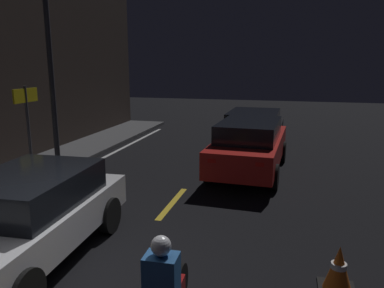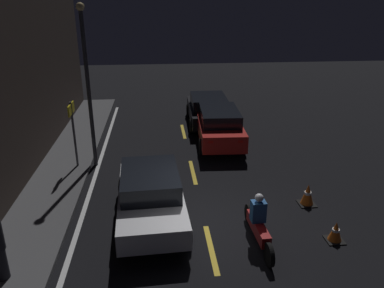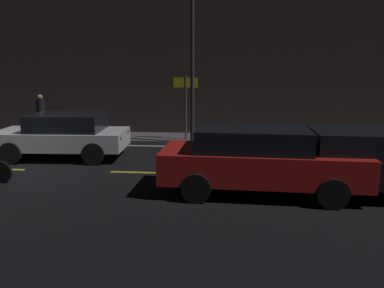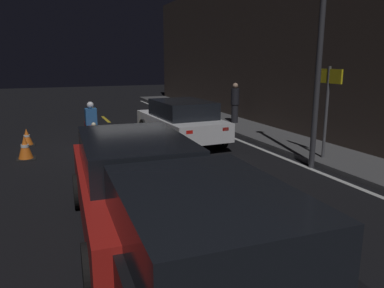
# 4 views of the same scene
# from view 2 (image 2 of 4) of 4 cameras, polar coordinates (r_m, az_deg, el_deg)

# --- Properties ---
(ground_plane) EXTENTS (56.00, 56.00, 0.00)m
(ground_plane) POSITION_cam_2_polar(r_m,az_deg,el_deg) (10.56, 2.11, -12.43)
(ground_plane) COLOR black
(raised_curb) EXTENTS (28.00, 1.87, 0.14)m
(raised_curb) POSITION_cam_2_polar(r_m,az_deg,el_deg) (10.99, -23.42, -12.48)
(raised_curb) COLOR #4C4C4F
(raised_curb) RESTS_ON ground
(lane_dash_c) EXTENTS (2.00, 0.14, 0.01)m
(lane_dash_c) POSITION_cam_2_polar(r_m,az_deg,el_deg) (9.75, 2.93, -15.64)
(lane_dash_c) COLOR gold
(lane_dash_c) RESTS_ON ground
(lane_dash_d) EXTENTS (2.00, 0.14, 0.01)m
(lane_dash_d) POSITION_cam_2_polar(r_m,az_deg,el_deg) (13.59, 0.13, -4.28)
(lane_dash_d) COLOR gold
(lane_dash_d) RESTS_ON ground
(lane_dash_e) EXTENTS (2.00, 0.14, 0.01)m
(lane_dash_e) POSITION_cam_2_polar(r_m,az_deg,el_deg) (17.74, -1.34, 1.94)
(lane_dash_e) COLOR gold
(lane_dash_e) RESTS_ON ground
(lane_solid_kerb) EXTENTS (25.20, 0.14, 0.01)m
(lane_solid_kerb) POSITION_cam_2_polar(r_m,az_deg,el_deg) (10.71, -17.18, -12.91)
(lane_solid_kerb) COLOR silver
(lane_solid_kerb) RESTS_ON ground
(sedan_white) EXTENTS (4.11, 2.02, 1.42)m
(sedan_white) POSITION_cam_2_polar(r_m,az_deg,el_deg) (10.57, -6.32, -7.68)
(sedan_white) COLOR silver
(sedan_white) RESTS_ON ground
(taxi_red) EXTENTS (4.64, 2.04, 1.53)m
(taxi_red) POSITION_cam_2_polar(r_m,az_deg,el_deg) (16.18, 4.09, 3.00)
(taxi_red) COLOR red
(taxi_red) RESTS_ON ground
(van_black) EXTENTS (4.25, 2.06, 1.49)m
(van_black) POSITION_cam_2_polar(r_m,az_deg,el_deg) (18.53, 2.46, 5.35)
(van_black) COLOR black
(van_black) RESTS_ON ground
(motorcycle) EXTENTS (2.35, 0.37, 1.35)m
(motorcycle) POSITION_cam_2_polar(r_m,az_deg,el_deg) (9.81, 10.09, -11.91)
(motorcycle) COLOR black
(motorcycle) RESTS_ON ground
(traffic_cone_near) EXTENTS (0.46, 0.46, 0.55)m
(traffic_cone_near) POSITION_cam_2_polar(r_m,az_deg,el_deg) (10.53, 21.04, -12.37)
(traffic_cone_near) COLOR black
(traffic_cone_near) RESTS_ON ground
(traffic_cone_mid) EXTENTS (0.50, 0.50, 0.67)m
(traffic_cone_mid) POSITION_cam_2_polar(r_m,az_deg,el_deg) (11.94, 17.22, -7.38)
(traffic_cone_mid) COLOR black
(traffic_cone_mid) RESTS_ON ground
(shop_sign) EXTENTS (0.90, 0.08, 2.40)m
(shop_sign) POSITION_cam_2_polar(r_m,az_deg,el_deg) (13.84, -17.74, 3.27)
(shop_sign) COLOR #4C4C51
(shop_sign) RESTS_ON raised_curb
(street_lamp) EXTENTS (0.28, 0.28, 5.76)m
(street_lamp) POSITION_cam_2_polar(r_m,az_deg,el_deg) (13.67, -15.63, 9.41)
(street_lamp) COLOR #333338
(street_lamp) RESTS_ON ground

